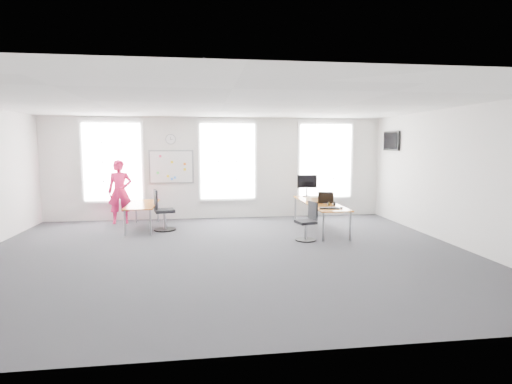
{
  "coord_description": "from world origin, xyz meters",
  "views": [
    {
      "loc": [
        -0.46,
        -7.92,
        2.19
      ],
      "look_at": [
        0.78,
        1.2,
        1.1
      ],
      "focal_mm": 28.0,
      "sensor_mm": 36.0,
      "label": 1
    }
  ],
  "objects": [
    {
      "name": "floor",
      "position": [
        0.0,
        0.0,
        0.0
      ],
      "size": [
        10.0,
        10.0,
        0.0
      ],
      "primitive_type": "plane",
      "color": "#252429",
      "rests_on": "ground"
    },
    {
      "name": "ceiling",
      "position": [
        0.0,
        0.0,
        3.0
      ],
      "size": [
        10.0,
        10.0,
        0.0
      ],
      "primitive_type": "plane",
      "rotation": [
        3.14,
        0.0,
        0.0
      ],
      "color": "white",
      "rests_on": "ground"
    },
    {
      "name": "wall_back",
      "position": [
        0.0,
        4.0,
        1.5
      ],
      "size": [
        10.0,
        0.0,
        10.0
      ],
      "primitive_type": "plane",
      "rotation": [
        1.57,
        0.0,
        0.0
      ],
      "color": "silver",
      "rests_on": "ground"
    },
    {
      "name": "wall_front",
      "position": [
        0.0,
        -4.0,
        1.5
      ],
      "size": [
        10.0,
        0.0,
        10.0
      ],
      "primitive_type": "plane",
      "rotation": [
        -1.57,
        0.0,
        0.0
      ],
      "color": "silver",
      "rests_on": "ground"
    },
    {
      "name": "wall_right",
      "position": [
        5.0,
        0.0,
        1.5
      ],
      "size": [
        0.0,
        10.0,
        10.0
      ],
      "primitive_type": "plane",
      "rotation": [
        1.57,
        0.0,
        -1.57
      ],
      "color": "silver",
      "rests_on": "ground"
    },
    {
      "name": "window_left",
      "position": [
        -3.0,
        3.97,
        1.7
      ],
      "size": [
        1.6,
        0.06,
        2.2
      ],
      "primitive_type": "cube",
      "color": "silver",
      "rests_on": "wall_back"
    },
    {
      "name": "window_mid",
      "position": [
        0.3,
        3.97,
        1.7
      ],
      "size": [
        1.6,
        0.06,
        2.2
      ],
      "primitive_type": "cube",
      "color": "silver",
      "rests_on": "wall_back"
    },
    {
      "name": "window_right",
      "position": [
        3.3,
        3.97,
        1.7
      ],
      "size": [
        1.6,
        0.06,
        2.2
      ],
      "primitive_type": "cube",
      "color": "silver",
      "rests_on": "wall_back"
    },
    {
      "name": "desk_right",
      "position": [
        2.57,
        2.07,
        0.65
      ],
      "size": [
        0.76,
        2.86,
        0.7
      ],
      "color": "#BC5219",
      "rests_on": "ground"
    },
    {
      "name": "desk_left",
      "position": [
        -2.02,
        2.7,
        0.6
      ],
      "size": [
        0.72,
        1.81,
        0.66
      ],
      "color": "#BC5219",
      "rests_on": "ground"
    },
    {
      "name": "chair_right",
      "position": [
        1.93,
        0.86,
        0.39
      ],
      "size": [
        0.49,
        0.48,
        0.89
      ],
      "rotation": [
        0.0,
        0.0,
        -1.33
      ],
      "color": "black",
      "rests_on": "ground"
    },
    {
      "name": "chair_left",
      "position": [
        -1.49,
        2.41,
        0.46
      ],
      "size": [
        0.57,
        0.57,
        1.05
      ],
      "rotation": [
        0.0,
        0.0,
        1.79
      ],
      "color": "black",
      "rests_on": "ground"
    },
    {
      "name": "person",
      "position": [
        -2.74,
        3.54,
        0.89
      ],
      "size": [
        0.7,
        0.51,
        1.78
      ],
      "primitive_type": "imported",
      "rotation": [
        0.0,
        0.0,
        0.13
      ],
      "color": "#E11A55",
      "rests_on": "ground"
    },
    {
      "name": "whiteboard",
      "position": [
        -1.35,
        3.97,
        1.55
      ],
      "size": [
        1.2,
        0.03,
        0.9
      ],
      "primitive_type": "cube",
      "color": "white",
      "rests_on": "wall_back"
    },
    {
      "name": "wall_clock",
      "position": [
        -1.35,
        3.97,
        2.35
      ],
      "size": [
        0.3,
        0.04,
        0.3
      ],
      "primitive_type": "cylinder",
      "rotation": [
        1.57,
        0.0,
        0.0
      ],
      "color": "gray",
      "rests_on": "wall_back"
    },
    {
      "name": "tv",
      "position": [
        4.95,
        3.0,
        2.3
      ],
      "size": [
        0.06,
        0.9,
        0.55
      ],
      "primitive_type": "cube",
      "color": "black",
      "rests_on": "wall_right"
    },
    {
      "name": "keyboard",
      "position": [
        2.49,
        1.03,
        0.71
      ],
      "size": [
        0.49,
        0.28,
        0.02
      ],
      "primitive_type": "cube",
      "rotation": [
        0.0,
        0.0,
        -0.26
      ],
      "color": "black",
      "rests_on": "desk_right"
    },
    {
      "name": "mouse",
      "position": [
        2.77,
        0.99,
        0.72
      ],
      "size": [
        0.09,
        0.13,
        0.05
      ],
      "primitive_type": "ellipsoid",
      "rotation": [
        0.0,
        0.0,
        0.11
      ],
      "color": "black",
      "rests_on": "desk_right"
    },
    {
      "name": "lens_cap",
      "position": [
        2.65,
        1.29,
        0.7
      ],
      "size": [
        0.08,
        0.08,
        0.01
      ],
      "primitive_type": "cylinder",
      "rotation": [
        0.0,
        0.0,
        0.15
      ],
      "color": "black",
      "rests_on": "desk_right"
    },
    {
      "name": "headphones",
      "position": [
        2.69,
        1.47,
        0.75
      ],
      "size": [
        0.19,
        0.1,
        0.11
      ],
      "rotation": [
        0.0,
        0.0,
        0.04
      ],
      "color": "black",
      "rests_on": "desk_right"
    },
    {
      "name": "laptop_sleeve",
      "position": [
        2.66,
        1.85,
        0.84
      ],
      "size": [
        0.38,
        0.29,
        0.3
      ],
      "rotation": [
        0.0,
        0.0,
        -0.26
      ],
      "color": "black",
      "rests_on": "desk_right"
    },
    {
      "name": "paper_stack",
      "position": [
        2.5,
        2.32,
        0.76
      ],
      "size": [
        0.4,
        0.34,
        0.12
      ],
      "primitive_type": "cube",
      "rotation": [
        0.0,
        0.0,
        0.27
      ],
      "color": "beige",
      "rests_on": "desk_right"
    },
    {
      "name": "monitor",
      "position": [
        2.55,
        3.29,
        1.08
      ],
      "size": [
        0.57,
        0.23,
        0.63
      ],
      "rotation": [
        0.0,
        0.0,
        -0.1
      ],
      "color": "black",
      "rests_on": "desk_right"
    }
  ]
}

